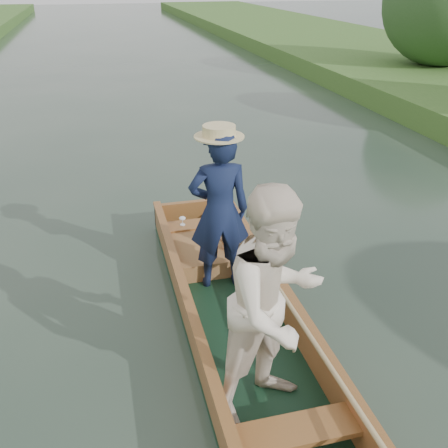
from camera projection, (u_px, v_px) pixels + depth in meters
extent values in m
plane|color=#283D30|center=(238.00, 329.00, 5.24)|extent=(120.00, 120.00, 0.00)
cylinder|color=#47331E|center=(437.00, 50.00, 16.30)|extent=(0.44, 0.44, 2.09)
sphere|color=#25471C|center=(446.00, 2.00, 15.64)|extent=(3.89, 3.89, 3.89)
cube|color=#12301D|center=(238.00, 326.00, 5.22)|extent=(1.10, 5.00, 0.08)
cube|color=#995A2F|center=(190.00, 318.00, 5.02)|extent=(0.08, 5.00, 0.32)
cube|color=#995A2F|center=(285.00, 304.00, 5.24)|extent=(0.08, 5.00, 0.32)
cube|color=#995A2F|center=(193.00, 211.00, 7.26)|extent=(1.10, 0.08, 0.32)
cube|color=#995A2F|center=(189.00, 304.00, 4.94)|extent=(0.10, 5.00, 0.04)
cube|color=#995A2F|center=(286.00, 289.00, 5.16)|extent=(0.10, 5.00, 0.04)
cube|color=#995A2F|center=(200.00, 225.00, 6.75)|extent=(0.94, 0.30, 0.05)
cube|color=#995A2F|center=(296.00, 431.00, 3.72)|extent=(0.94, 0.30, 0.05)
imported|color=#131D3E|center=(219.00, 212.00, 5.48)|extent=(0.71, 0.49, 1.85)
cylinder|color=beige|center=(219.00, 133.00, 5.07)|extent=(0.52, 0.52, 0.12)
imported|color=white|center=(275.00, 306.00, 3.82)|extent=(1.19, 1.08, 1.98)
cube|color=#A55335|center=(203.00, 254.00, 6.27)|extent=(0.85, 0.90, 0.22)
sphere|color=tan|center=(230.00, 238.00, 6.14)|extent=(0.23, 0.23, 0.23)
sphere|color=tan|center=(230.00, 226.00, 6.06)|extent=(0.17, 0.17, 0.17)
sphere|color=tan|center=(225.00, 221.00, 6.01)|extent=(0.06, 0.06, 0.06)
sphere|color=tan|center=(235.00, 220.00, 6.04)|extent=(0.06, 0.06, 0.06)
sphere|color=tan|center=(231.00, 230.00, 6.00)|extent=(0.07, 0.07, 0.07)
sphere|color=tan|center=(222.00, 238.00, 6.09)|extent=(0.08, 0.08, 0.08)
sphere|color=tan|center=(238.00, 236.00, 6.13)|extent=(0.08, 0.08, 0.08)
sphere|color=tan|center=(226.00, 247.00, 6.14)|extent=(0.09, 0.09, 0.09)
sphere|color=tan|center=(235.00, 246.00, 6.17)|extent=(0.09, 0.09, 0.09)
cylinder|color=silver|center=(183.00, 225.00, 6.68)|extent=(0.07, 0.07, 0.01)
cylinder|color=silver|center=(182.00, 222.00, 6.66)|extent=(0.01, 0.01, 0.08)
ellipsoid|color=silver|center=(182.00, 218.00, 6.64)|extent=(0.09, 0.09, 0.05)
cylinder|color=tan|center=(290.00, 305.00, 4.85)|extent=(0.04, 3.78, 0.18)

